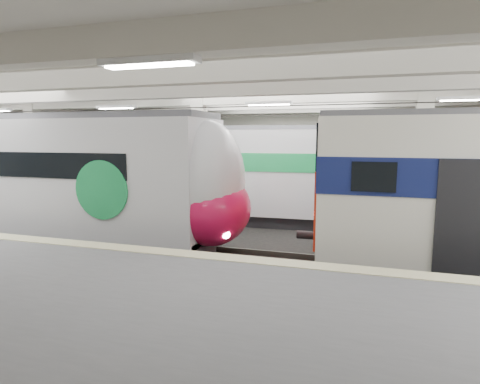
% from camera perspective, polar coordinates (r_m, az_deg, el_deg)
% --- Properties ---
extents(station_hall, '(36.00, 24.00, 5.75)m').
position_cam_1_polar(station_hall, '(10.33, -0.65, 4.68)').
color(station_hall, black).
rests_on(station_hall, ground).
extents(modern_emu, '(14.24, 2.94, 4.57)m').
position_cam_1_polar(modern_emu, '(15.23, -23.01, 1.33)').
color(modern_emu, silver).
rests_on(modern_emu, ground).
extents(far_train, '(13.40, 3.20, 4.28)m').
position_cam_1_polar(far_train, '(18.54, -5.38, 2.88)').
color(far_train, silver).
rests_on(far_train, ground).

